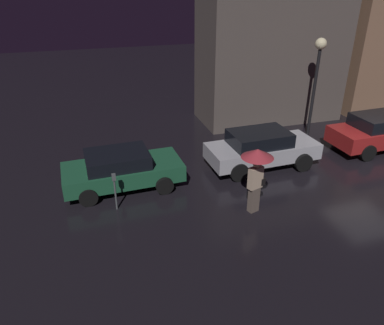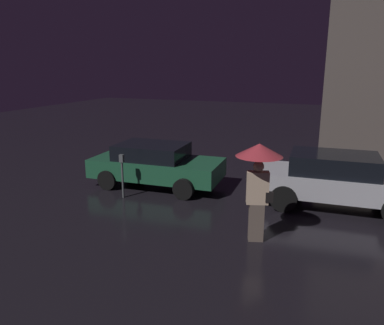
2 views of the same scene
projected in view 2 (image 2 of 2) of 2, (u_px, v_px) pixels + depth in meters
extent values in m
cube|color=#1E5638|center=(157.00, 168.00, 11.77)|extent=(4.12, 1.90, 0.57)
cube|color=black|center=(152.00, 151.00, 11.70)|extent=(2.16, 1.62, 0.46)
cylinder|color=black|center=(204.00, 173.00, 12.21)|extent=(0.61, 0.22, 0.61)
cylinder|color=black|center=(184.00, 189.00, 10.62)|extent=(0.61, 0.22, 0.61)
cylinder|color=black|center=(136.00, 166.00, 13.07)|extent=(0.61, 0.22, 0.61)
cylinder|color=black|center=(108.00, 180.00, 11.48)|extent=(0.61, 0.22, 0.61)
cube|color=#B7B7BF|center=(339.00, 184.00, 9.97)|extent=(4.31, 1.83, 0.59)
cube|color=black|center=(334.00, 163.00, 9.89)|extent=(2.26, 1.57, 0.51)
cylinder|color=black|center=(291.00, 180.00, 11.27)|extent=(0.70, 0.22, 0.70)
cylinder|color=black|center=(284.00, 198.00, 9.72)|extent=(0.70, 0.22, 0.70)
cube|color=#66564C|center=(256.00, 222.00, 8.08)|extent=(0.37, 0.29, 0.85)
cube|color=#D1B293|center=(258.00, 188.00, 7.89)|extent=(0.50, 0.33, 0.71)
sphere|color=tan|center=(259.00, 166.00, 7.77)|extent=(0.23, 0.23, 0.23)
cylinder|color=black|center=(258.00, 175.00, 7.82)|extent=(0.02, 0.02, 0.82)
cone|color=#B2333D|center=(259.00, 150.00, 7.68)|extent=(0.98, 0.98, 0.27)
cube|color=black|center=(269.00, 197.00, 7.84)|extent=(0.18, 0.14, 0.22)
cylinder|color=#4C5154|center=(123.00, 180.00, 10.70)|extent=(0.06, 0.06, 1.06)
cube|color=#4C5154|center=(122.00, 158.00, 10.54)|extent=(0.12, 0.10, 0.22)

